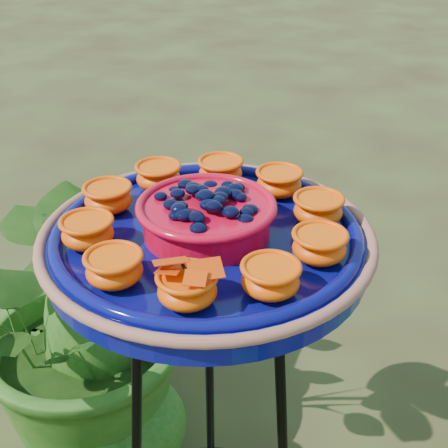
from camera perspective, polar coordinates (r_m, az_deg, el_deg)
The scene contains 3 objects.
tripod_stand at distance 1.22m, azimuth -1.30°, elevation -18.35°, with size 0.46×0.46×0.96m.
feeder_dish at distance 0.94m, azimuth -1.58°, elevation -0.97°, with size 0.64×0.64×0.11m.
shrub_back_left at distance 1.73m, azimuth -11.86°, elevation -7.39°, with size 0.84×0.72×0.93m, color #225115.
Camera 1 is at (0.22, -0.62, 1.49)m, focal length 50.00 mm.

